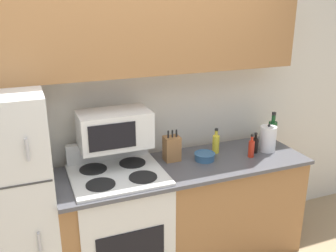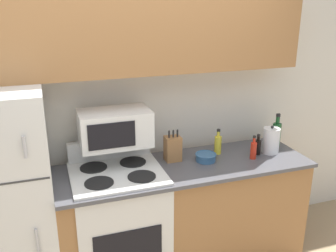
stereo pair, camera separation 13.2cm
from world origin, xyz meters
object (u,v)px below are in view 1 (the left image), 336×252
Objects in this scene: knife_block at (172,148)px; bottle_hot_sauce at (251,148)px; stove at (120,225)px; bowl at (205,156)px; microwave at (114,129)px; bottle_wine_green at (272,132)px; bottle_cooking_spray at (216,143)px; bottle_soy_sauce at (255,145)px; kettle at (268,139)px.

bottle_hot_sauce is (0.64, -0.19, -0.03)m from knife_block.
bowl is at bearing 1.17° from stove.
microwave reaches higher than bottle_wine_green.
bottle_cooking_spray is (0.41, 0.01, -0.02)m from knife_block.
bottle_soy_sauce is (0.31, -0.12, -0.02)m from bottle_cooking_spray.
bottle_hot_sauce is 0.39m from bottle_wine_green.
knife_block is (0.46, -0.02, -0.22)m from microwave.
bottle_wine_green is at bearing -0.04° from knife_block.
microwave reaches higher than stove.
knife_block is 0.41m from bottle_cooking_spray.
bottle_hot_sauce reaches higher than bottle_soy_sauce.
bottle_cooking_spray is at bearing 33.42° from bowl.
kettle is at bearing -6.29° from microwave.
kettle reaches higher than bottle_soy_sauce.
knife_block is 1.20× the size of bottle_cooking_spray.
kettle reaches higher than bowl.
bottle_wine_green is (0.73, 0.10, 0.08)m from bowl.
knife_block is 1.52× the size of bowl.
stove is 0.73m from knife_block.
microwave is (0.03, 0.14, 0.75)m from stove.
bottle_cooking_spray is at bearing -1.17° from microwave.
microwave is at bearing 173.71° from kettle.
bottle_wine_green is 0.18m from kettle.
kettle is at bearing -1.45° from bottle_soy_sauce.
bottle_soy_sauce is (0.73, -0.12, -0.03)m from knife_block.
microwave is 1.80× the size of bottle_wine_green.
stove is at bearing 179.72° from kettle.
microwave is at bearing 169.27° from bottle_hot_sauce.
knife_block is 0.88× the size of bottle_wine_green.
bottle_hot_sauce is at bearing -3.60° from stove.
bottle_wine_green is at bearing -0.98° from microwave.
bottle_soy_sauce is at bearing -9.21° from knife_block.
knife_block reaches higher than bottle_cooking_spray.
bottle_hot_sauce is at bearing -39.62° from bottle_cooking_spray.
bottle_hot_sauce is at bearing -140.99° from bottle_soy_sauce.
stove is at bearing -175.59° from bottle_wine_green.
kettle is (0.85, -0.12, 0.01)m from knife_block.
microwave is 1.46m from bottle_wine_green.
bowl is at bearing 177.93° from kettle.
bottle_wine_green is at bearing 24.23° from bottle_soy_sauce.
knife_block is at bearing 13.17° from stove.
bottle_wine_green is at bearing 28.27° from bottle_hot_sauce.
bottle_wine_green reaches higher than bottle_cooking_spray.
kettle is (0.12, -0.00, 0.04)m from bottle_soy_sauce.
bowl is (0.71, -0.12, -0.29)m from microwave.
bottle_soy_sauce is (0.47, -0.02, 0.04)m from bowl.
bottle_wine_green is at bearing 41.52° from kettle.
bottle_soy_sauce is at bearing -0.16° from stove.
bottle_cooking_spray is 0.73× the size of bottle_wine_green.
stove is at bearing -100.45° from microwave.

